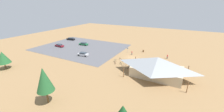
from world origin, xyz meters
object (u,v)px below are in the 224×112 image
Objects in this scene: car_black_end_stall at (71,39)px; bicycle_teal_near_sign at (115,60)px; bicycle_orange_back_row at (120,59)px; car_green_near_entry at (84,44)px; trash_bin at (143,51)px; visitor_near_lot at (155,61)px; bicycle_purple_edge_south at (128,67)px; car_silver_second_row at (83,54)px; bicycle_red_yard_front at (115,63)px; lot_sign at (127,49)px; pine_mideast at (44,80)px; bicycle_silver_yard_left at (124,65)px; visitor_by_pavilion at (132,53)px; bicycle_green_mid_cluster at (121,63)px; car_maroon_by_curb at (59,45)px; bicycle_black_trailside at (124,61)px; bicycle_blue_yard_right at (130,65)px; pine_midwest at (3,57)px; visitor_crossing_yard at (167,56)px; bike_pavilion at (157,66)px.

bicycle_teal_near_sign is at bearing 155.67° from car_black_end_stall.
car_green_near_entry is (24.88, -9.28, 0.41)m from bicycle_orange_back_row.
visitor_near_lot reaches higher than trash_bin.
bicycle_purple_edge_south is (-5.42, 5.50, 0.01)m from bicycle_orange_back_row.
bicycle_teal_near_sign is at bearing -176.55° from car_silver_second_row.
bicycle_red_yard_front is 15.00m from car_silver_second_row.
lot_sign is 0.27× the size of pine_mideast.
visitor_by_pavilion reaches higher than bicycle_silver_yard_left.
bicycle_green_mid_cluster is at bearing 116.58° from bicycle_orange_back_row.
car_maroon_by_curb is 45.77m from visitor_near_lot.
bicycle_black_trailside is at bearing -52.45° from bicycle_purple_edge_south.
trash_bin is 0.55× the size of visitor_by_pavilion.
pine_mideast is 5.00× the size of bicycle_black_trailside.
car_green_near_entry reaches higher than bicycle_purple_edge_south.
car_black_end_stall reaches higher than car_maroon_by_curb.
visitor_near_lot reaches higher than bicycle_blue_yard_right.
bicycle_blue_yard_right is at bearing -153.97° from bicycle_silver_yard_left.
bicycle_orange_back_row is 0.79× the size of bicycle_black_trailside.
car_maroon_by_curb is at bearing 111.11° from car_black_end_stall.
car_black_end_stall is at bearing -8.26° from lot_sign.
bicycle_blue_yard_right is at bearing -108.24° from pine_mideast.
bicycle_orange_back_row is at bearing 159.32° from car_black_end_stall.
visitor_by_pavilion reaches higher than bicycle_black_trailside.
car_black_end_stall is at bearing -24.36° from bicycle_green_mid_cluster.
pine_midwest is at bearing 31.15° from bicycle_silver_yard_left.
bicycle_green_mid_cluster is at bearing -26.21° from bicycle_purple_edge_south.
car_maroon_by_curb is at bearing 16.69° from trash_bin.
visitor_by_pavilion is at bearing -74.36° from bicycle_purple_edge_south.
visitor_by_pavilion is (-40.36, 7.08, 0.11)m from car_black_end_stall.
visitor_by_pavilion is (-1.79, -7.47, 0.52)m from bicycle_orange_back_row.
bicycle_teal_near_sign is 0.96× the size of visitor_crossing_yard.
lot_sign is at bearing -45.69° from bike_pavilion.
lot_sign is 16.23m from visitor_crossing_yard.
pine_midwest is (34.38, 37.46, 3.47)m from trash_bin.
bicycle_red_yard_front is 0.26× the size of car_maroon_by_curb.
lot_sign is at bearing 171.74° from car_black_end_stall.
visitor_crossing_yard is (-15.32, -9.56, 0.54)m from bicycle_orange_back_row.
bicycle_purple_edge_south is at bearing 167.96° from bicycle_red_yard_front.
visitor_crossing_yard is (-48.82, -8.13, 0.16)m from car_maroon_by_curb.
car_black_end_stall reaches higher than trash_bin.
bicycle_teal_near_sign is at bearing 173.21° from car_maroon_by_curb.
bicycle_red_yard_front is at bearing 42.07° from visitor_crossing_yard.
bike_pavilion is 9.49m from bicycle_purple_edge_south.
bicycle_silver_yard_left is at bearing -26.05° from bicycle_purple_edge_south.
bicycle_black_trailside is 17.04m from visitor_crossing_yard.
bicycle_black_trailside is (1.62, -3.62, -0.01)m from bicycle_silver_yard_left.
lot_sign is at bearing -77.81° from bicycle_green_mid_cluster.
bike_pavilion is at bearing 155.74° from bicycle_black_trailside.
trash_bin is 6.40m from visitor_by_pavilion.
lot_sign is 1.30× the size of bicycle_purple_edge_south.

